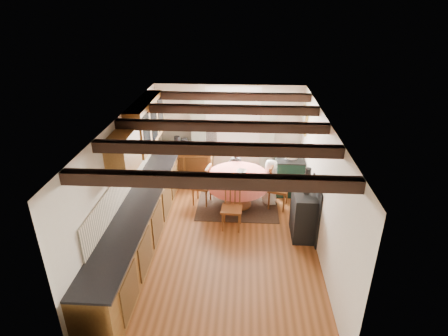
# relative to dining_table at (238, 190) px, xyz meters

# --- Properties ---
(floor) EXTENTS (3.60, 5.50, 0.00)m
(floor) POSITION_rel_dining_table_xyz_m (-0.27, -1.27, -0.40)
(floor) COLOR brown
(floor) RESTS_ON ground
(ceiling) EXTENTS (3.60, 5.50, 0.00)m
(ceiling) POSITION_rel_dining_table_xyz_m (-0.27, -1.27, 2.00)
(ceiling) COLOR white
(ceiling) RESTS_ON ground
(wall_back) EXTENTS (3.60, 0.00, 2.40)m
(wall_back) POSITION_rel_dining_table_xyz_m (-0.27, 1.48, 0.80)
(wall_back) COLOR silver
(wall_back) RESTS_ON ground
(wall_front) EXTENTS (3.60, 0.00, 2.40)m
(wall_front) POSITION_rel_dining_table_xyz_m (-0.27, -4.02, 0.80)
(wall_front) COLOR silver
(wall_front) RESTS_ON ground
(wall_left) EXTENTS (0.00, 5.50, 2.40)m
(wall_left) POSITION_rel_dining_table_xyz_m (-2.07, -1.27, 0.80)
(wall_left) COLOR silver
(wall_left) RESTS_ON ground
(wall_right) EXTENTS (0.00, 5.50, 2.40)m
(wall_right) POSITION_rel_dining_table_xyz_m (1.53, -1.27, 0.80)
(wall_right) COLOR silver
(wall_right) RESTS_ON ground
(beam_a) EXTENTS (3.60, 0.16, 0.16)m
(beam_a) POSITION_rel_dining_table_xyz_m (-0.27, -3.27, 1.91)
(beam_a) COLOR black
(beam_a) RESTS_ON ceiling
(beam_b) EXTENTS (3.60, 0.16, 0.16)m
(beam_b) POSITION_rel_dining_table_xyz_m (-0.27, -2.27, 1.91)
(beam_b) COLOR black
(beam_b) RESTS_ON ceiling
(beam_c) EXTENTS (3.60, 0.16, 0.16)m
(beam_c) POSITION_rel_dining_table_xyz_m (-0.27, -1.27, 1.91)
(beam_c) COLOR black
(beam_c) RESTS_ON ceiling
(beam_d) EXTENTS (3.60, 0.16, 0.16)m
(beam_d) POSITION_rel_dining_table_xyz_m (-0.27, -0.27, 1.91)
(beam_d) COLOR black
(beam_d) RESTS_ON ceiling
(beam_e) EXTENTS (3.60, 0.16, 0.16)m
(beam_e) POSITION_rel_dining_table_xyz_m (-0.27, 0.73, 1.91)
(beam_e) COLOR black
(beam_e) RESTS_ON ceiling
(splash_left) EXTENTS (0.02, 4.50, 0.55)m
(splash_left) POSITION_rel_dining_table_xyz_m (-2.05, -0.97, 0.80)
(splash_left) COLOR beige
(splash_left) RESTS_ON wall_left
(splash_back) EXTENTS (1.40, 0.02, 0.55)m
(splash_back) POSITION_rel_dining_table_xyz_m (-1.27, 1.46, 0.80)
(splash_back) COLOR beige
(splash_back) RESTS_ON wall_back
(base_cabinet_left) EXTENTS (0.60, 5.30, 0.88)m
(base_cabinet_left) POSITION_rel_dining_table_xyz_m (-1.77, -1.27, 0.04)
(base_cabinet_left) COLOR brown
(base_cabinet_left) RESTS_ON floor
(base_cabinet_back) EXTENTS (1.30, 0.60, 0.88)m
(base_cabinet_back) POSITION_rel_dining_table_xyz_m (-1.32, 1.18, 0.04)
(base_cabinet_back) COLOR brown
(base_cabinet_back) RESTS_ON floor
(worktop_left) EXTENTS (0.64, 5.30, 0.04)m
(worktop_left) POSITION_rel_dining_table_xyz_m (-1.75, -1.27, 0.50)
(worktop_left) COLOR black
(worktop_left) RESTS_ON base_cabinet_left
(worktop_back) EXTENTS (1.30, 0.64, 0.04)m
(worktop_back) POSITION_rel_dining_table_xyz_m (-1.32, 1.16, 0.50)
(worktop_back) COLOR black
(worktop_back) RESTS_ON base_cabinet_back
(wall_cabinet_glass) EXTENTS (0.34, 1.80, 0.90)m
(wall_cabinet_glass) POSITION_rel_dining_table_xyz_m (-1.90, -0.07, 1.55)
(wall_cabinet_glass) COLOR brown
(wall_cabinet_glass) RESTS_ON wall_left
(wall_cabinet_solid) EXTENTS (0.34, 0.90, 0.70)m
(wall_cabinet_solid) POSITION_rel_dining_table_xyz_m (-1.90, -1.57, 1.50)
(wall_cabinet_solid) COLOR brown
(wall_cabinet_solid) RESTS_ON wall_left
(window_frame) EXTENTS (1.34, 0.03, 1.54)m
(window_frame) POSITION_rel_dining_table_xyz_m (-0.17, 1.46, 1.20)
(window_frame) COLOR white
(window_frame) RESTS_ON wall_back
(window_pane) EXTENTS (1.20, 0.01, 1.40)m
(window_pane) POSITION_rel_dining_table_xyz_m (-0.17, 1.47, 1.20)
(window_pane) COLOR white
(window_pane) RESTS_ON wall_back
(curtain_left) EXTENTS (0.35, 0.10, 2.10)m
(curtain_left) POSITION_rel_dining_table_xyz_m (-1.02, 1.38, 0.70)
(curtain_left) COLOR #B1B4B0
(curtain_left) RESTS_ON wall_back
(curtain_right) EXTENTS (0.35, 0.10, 2.10)m
(curtain_right) POSITION_rel_dining_table_xyz_m (0.68, 1.38, 0.70)
(curtain_right) COLOR #B1B4B0
(curtain_right) RESTS_ON wall_back
(curtain_rod) EXTENTS (2.00, 0.03, 0.03)m
(curtain_rod) POSITION_rel_dining_table_xyz_m (-0.17, 1.38, 1.80)
(curtain_rod) COLOR black
(curtain_rod) RESTS_ON wall_back
(wall_picture) EXTENTS (0.04, 0.50, 0.60)m
(wall_picture) POSITION_rel_dining_table_xyz_m (1.50, 1.03, 1.30)
(wall_picture) COLOR gold
(wall_picture) RESTS_ON wall_right
(wall_plate) EXTENTS (0.30, 0.02, 0.30)m
(wall_plate) POSITION_rel_dining_table_xyz_m (0.78, 1.45, 1.30)
(wall_plate) COLOR silver
(wall_plate) RESTS_ON wall_back
(rug) EXTENTS (1.80, 1.40, 0.01)m
(rug) POSITION_rel_dining_table_xyz_m (-0.00, 0.00, -0.39)
(rug) COLOR #3A291F
(rug) RESTS_ON floor
(dining_table) EXTENTS (1.31, 1.31, 0.79)m
(dining_table) POSITION_rel_dining_table_xyz_m (0.00, 0.00, 0.00)
(dining_table) COLOR #F96E52
(dining_table) RESTS_ON floor
(chair_near) EXTENTS (0.44, 0.45, 0.95)m
(chair_near) POSITION_rel_dining_table_xyz_m (-0.10, -0.88, 0.08)
(chair_near) COLOR brown
(chair_near) RESTS_ON floor
(chair_left) EXTENTS (0.49, 0.48, 0.94)m
(chair_left) POSITION_rel_dining_table_xyz_m (-0.81, 0.06, 0.07)
(chair_left) COLOR brown
(chair_left) RESTS_ON floor
(chair_right) EXTENTS (0.55, 0.54, 1.01)m
(chair_right) POSITION_rel_dining_table_xyz_m (0.90, -0.01, 0.11)
(chair_right) COLOR brown
(chair_right) RESTS_ON floor
(aga_range) EXTENTS (0.64, 0.99, 0.91)m
(aga_range) POSITION_rel_dining_table_xyz_m (1.20, 0.86, 0.06)
(aga_range) COLOR black
(aga_range) RESTS_ON floor
(cast_iron_stove) EXTENTS (0.44, 0.73, 1.46)m
(cast_iron_stove) POSITION_rel_dining_table_xyz_m (1.31, -1.04, 0.33)
(cast_iron_stove) COLOR black
(cast_iron_stove) RESTS_ON floor
(child_far) EXTENTS (0.38, 0.25, 1.03)m
(child_far) POSITION_rel_dining_table_xyz_m (-0.07, 0.79, 0.12)
(child_far) COLOR #3A4143
(child_far) RESTS_ON floor
(child_right) EXTENTS (0.38, 0.55, 1.06)m
(child_right) POSITION_rel_dining_table_xyz_m (0.72, 0.17, 0.13)
(child_right) COLOR white
(child_right) RESTS_ON floor
(bowl_a) EXTENTS (0.28, 0.28, 0.05)m
(bowl_a) POSITION_rel_dining_table_xyz_m (0.08, 0.07, 0.42)
(bowl_a) COLOR silver
(bowl_a) RESTS_ON dining_table
(bowl_b) EXTENTS (0.23, 0.23, 0.06)m
(bowl_b) POSITION_rel_dining_table_xyz_m (0.30, -0.16, 0.43)
(bowl_b) COLOR silver
(bowl_b) RESTS_ON dining_table
(cup) EXTENTS (0.14, 0.14, 0.10)m
(cup) POSITION_rel_dining_table_xyz_m (0.08, -0.09, 0.44)
(cup) COLOR silver
(cup) RESTS_ON dining_table
(canister_tall) EXTENTS (0.15, 0.15, 0.26)m
(canister_tall) POSITION_rel_dining_table_xyz_m (-1.53, 1.19, 0.65)
(canister_tall) COLOR #262628
(canister_tall) RESTS_ON worktop_back
(canister_wide) EXTENTS (0.17, 0.17, 0.19)m
(canister_wide) POSITION_rel_dining_table_xyz_m (-1.37, 1.23, 0.62)
(canister_wide) COLOR #262628
(canister_wide) RESTS_ON worktop_back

